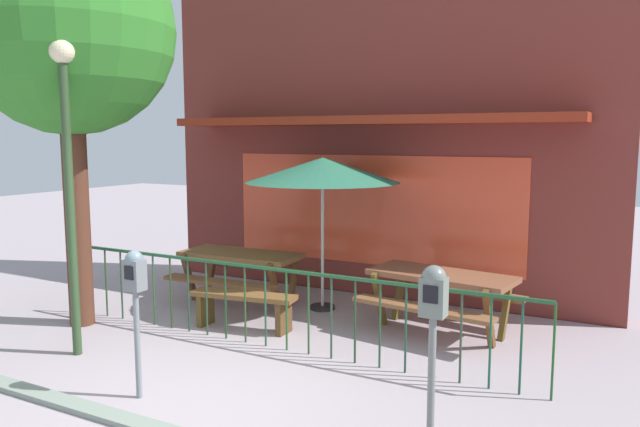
{
  "coord_description": "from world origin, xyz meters",
  "views": [
    {
      "loc": [
        3.7,
        -4.23,
        2.48
      ],
      "look_at": [
        0.37,
        2.03,
        1.58
      ],
      "focal_mm": 34.0,
      "sensor_mm": 36.0,
      "label": 1
    }
  ],
  "objects": [
    {
      "name": "ground",
      "position": [
        0.0,
        0.0,
        0.0
      ],
      "size": [
        40.0,
        40.0,
        0.0
      ],
      "primitive_type": "plane",
      "color": "#A5979F"
    },
    {
      "name": "pub_storefront",
      "position": [
        0.0,
        4.62,
        2.64
      ],
      "size": [
        7.31,
        1.36,
        5.31
      ],
      "color": "#451A1A",
      "rests_on": "ground"
    },
    {
      "name": "patio_fence_front",
      "position": [
        0.0,
        1.63,
        0.66
      ],
      "size": [
        6.16,
        0.04,
        0.97
      ],
      "color": "#1F512D",
      "rests_on": "ground"
    },
    {
      "name": "picnic_table_left",
      "position": [
        -1.5,
        3.04,
        0.61
      ],
      "size": [
        1.85,
        1.43,
        0.79
      ],
      "color": "brown",
      "rests_on": "ground"
    },
    {
      "name": "picnic_table_right",
      "position": [
        1.54,
        3.1,
        0.61
      ],
      "size": [
        1.97,
        1.6,
        0.79
      ],
      "color": "brown",
      "rests_on": "ground"
    },
    {
      "name": "patio_umbrella",
      "position": [
        -0.28,
        3.33,
        2.01
      ],
      "size": [
        2.19,
        2.19,
        2.19
      ],
      "color": "black",
      "rests_on": "ground"
    },
    {
      "name": "patio_bench",
      "position": [
        -0.75,
        2.03,
        0.35
      ],
      "size": [
        1.43,
        0.54,
        0.48
      ],
      "color": "brown",
      "rests_on": "ground"
    },
    {
      "name": "parking_meter_near",
      "position": [
        2.45,
        -0.17,
        1.22
      ],
      "size": [
        0.18,
        0.17,
        1.59
      ],
      "color": "slate",
      "rests_on": "ground"
    },
    {
      "name": "parking_meter_far",
      "position": [
        -0.43,
        -0.16,
        1.11
      ],
      "size": [
        0.18,
        0.17,
        1.43
      ],
      "color": "slate",
      "rests_on": "ground"
    },
    {
      "name": "street_tree",
      "position": [
        -2.79,
        1.21,
        3.8
      ],
      "size": [
        2.68,
        2.68,
        5.18
      ],
      "color": "#532E1F",
      "rests_on": "ground"
    },
    {
      "name": "street_lamp",
      "position": [
        -1.91,
        0.38,
        2.35
      ],
      "size": [
        0.28,
        0.28,
        3.54
      ],
      "color": "#2F4728",
      "rests_on": "ground"
    },
    {
      "name": "curb_edge",
      "position": [
        0.0,
        -0.61,
        0.0
      ],
      "size": [
        10.23,
        0.2,
        0.11
      ],
      "primitive_type": "cube",
      "color": "gray",
      "rests_on": "ground"
    }
  ]
}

